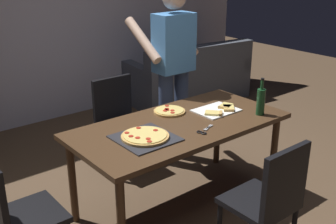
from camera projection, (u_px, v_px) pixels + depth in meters
name	position (u px, v px, depth m)	size (l,w,h in m)	color
ground_plane	(179.00, 204.00, 3.59)	(12.00, 12.00, 0.00)	brown
back_wall	(39.00, 8.00, 4.98)	(6.40, 0.10, 2.80)	#BCB7C6
dining_table	(180.00, 132.00, 3.35)	(1.76, 0.85, 0.75)	#4C331E
chair_near_camera	(270.00, 197.00, 2.75)	(0.42, 0.42, 0.90)	black
chair_far_side	(119.00, 118.00, 4.07)	(0.42, 0.42, 0.90)	black
chair_left_end	(14.00, 211.00, 2.61)	(0.42, 0.42, 0.90)	black
couch	(190.00, 80.00, 6.04)	(1.78, 1.03, 0.85)	#4C515B
person_serving_pizza	(173.00, 66.00, 4.03)	(0.55, 0.54, 1.75)	#38476B
pepperoni_pizza_on_tray	(145.00, 137.00, 3.04)	(0.41, 0.41, 0.04)	#2D2D33
pizza_slices_on_towel	(219.00, 110.00, 3.57)	(0.38, 0.28, 0.03)	white
wine_bottle	(261.00, 101.00, 3.46)	(0.07, 0.07, 0.32)	#194723
kitchen_scissors	(204.00, 131.00, 3.17)	(0.20, 0.12, 0.01)	silver
second_pizza_plain	(169.00, 111.00, 3.55)	(0.27, 0.27, 0.03)	tan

